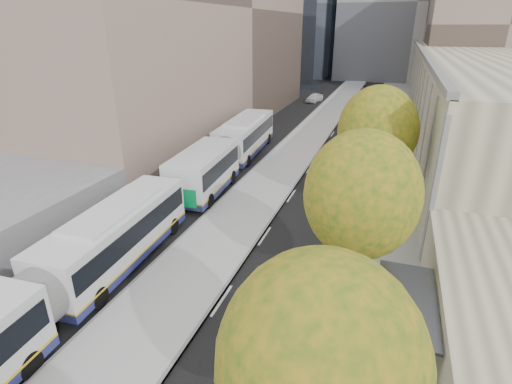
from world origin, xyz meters
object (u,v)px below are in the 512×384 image
at_px(bus_far, 230,148).
at_px(distant_car, 314,98).
at_px(bus_near, 62,279).
at_px(bus_shelter, 411,312).
at_px(cyclist, 255,321).

bearing_deg(bus_far, distant_car, 85.63).
bearing_deg(bus_near, bus_far, 88.52).
bearing_deg(distant_car, bus_far, -77.32).
bearing_deg(bus_far, bus_shelter, -55.36).
xyz_separation_m(bus_far, distant_car, (0.43, 32.51, -1.03)).
relative_size(bus_near, bus_far, 0.92).
distance_m(cyclist, distant_car, 50.86).
relative_size(bus_near, distant_car, 4.45).
relative_size(bus_shelter, bus_far, 0.24).
bearing_deg(bus_shelter, distant_car, 104.78).
bearing_deg(bus_near, distant_car, 87.12).
relative_size(bus_shelter, cyclist, 2.14).
bearing_deg(bus_shelter, cyclist, -173.90).
relative_size(bus_near, cyclist, 8.32).
distance_m(bus_near, bus_far, 18.81).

